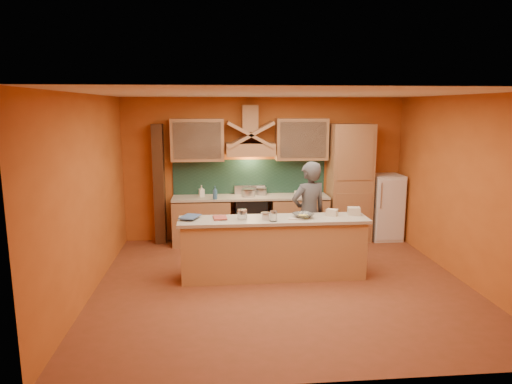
{
  "coord_description": "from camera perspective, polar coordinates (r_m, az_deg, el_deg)",
  "views": [
    {
      "loc": [
        -0.99,
        -6.41,
        2.62
      ],
      "look_at": [
        -0.32,
        0.9,
        1.24
      ],
      "focal_mm": 32.0,
      "sensor_mm": 36.0,
      "label": 1
    }
  ],
  "objects": [
    {
      "name": "ceiling",
      "position": [
        6.49,
        3.59,
        12.18
      ],
      "size": [
        5.5,
        5.0,
        0.01
      ],
      "primitive_type": "cube",
      "color": "white",
      "rests_on": "wall_back"
    },
    {
      "name": "mixing_bowl",
      "position": [
        7.02,
        5.9,
        -2.94
      ],
      "size": [
        0.4,
        0.4,
        0.07
      ],
      "primitive_type": "imported",
      "rotation": [
        0.0,
        0.0,
        0.41
      ],
      "color": "silver",
      "rests_on": "island_top"
    },
    {
      "name": "base_cabinet_right",
      "position": [
        9.03,
        5.36,
        -3.46
      ],
      "size": [
        1.1,
        0.6,
        0.86
      ],
      "primitive_type": "cube",
      "color": "#AD794F",
      "rests_on": "floor"
    },
    {
      "name": "island_top",
      "position": [
        6.98,
        2.22,
        -3.5
      ],
      "size": [
        2.9,
        0.62,
        0.05
      ],
      "primitive_type": "cube",
      "color": "#BAB09D",
      "rests_on": "island_body"
    },
    {
      "name": "jar_small",
      "position": [
        6.77,
        2.18,
        -3.04
      ],
      "size": [
        0.13,
        0.13,
        0.16
      ],
      "primitive_type": "cylinder",
      "rotation": [
        0.0,
        0.0,
        0.16
      ],
      "color": "silver",
      "rests_on": "island_top"
    },
    {
      "name": "pantry_column",
      "position": [
        9.12,
        11.63,
        1.13
      ],
      "size": [
        0.8,
        0.6,
        2.3
      ],
      "primitive_type": "cube",
      "color": "#AD794F",
      "rests_on": "floor"
    },
    {
      "name": "dish_rack",
      "position": [
        8.77,
        6.0,
        -0.26
      ],
      "size": [
        0.34,
        0.28,
        0.11
      ],
      "primitive_type": "cube",
      "rotation": [
        0.0,
        0.0,
        0.17
      ],
      "color": "white",
      "rests_on": "counter_top"
    },
    {
      "name": "wall_left",
      "position": [
        6.76,
        -20.27,
        -0.46
      ],
      "size": [
        0.02,
        5.0,
        2.8
      ],
      "primitive_type": "cube",
      "color": "#C26226",
      "rests_on": "floor"
    },
    {
      "name": "wall_front",
      "position": [
        4.21,
        8.58,
        -6.37
      ],
      "size": [
        5.5,
        0.02,
        2.8
      ],
      "primitive_type": "cube",
      "color": "#C26226",
      "rests_on": "floor"
    },
    {
      "name": "island_body",
      "position": [
        7.11,
        2.19,
        -7.25
      ],
      "size": [
        2.8,
        0.55,
        0.88
      ],
      "primitive_type": "cube",
      "color": "tan",
      "rests_on": "floor"
    },
    {
      "name": "counter_top",
      "position": [
        8.81,
        -0.67,
        -0.64
      ],
      "size": [
        3.0,
        0.62,
        0.04
      ],
      "primitive_type": "cube",
      "color": "#BAB09D",
      "rests_on": "base_cabinet_left"
    },
    {
      "name": "hood_chimney",
      "position": [
        8.79,
        -0.77,
        9.18
      ],
      "size": [
        0.3,
        0.3,
        0.5
      ],
      "primitive_type": "cube",
      "color": "#AD794F",
      "rests_on": "wall_back"
    },
    {
      "name": "range_hood",
      "position": [
        8.72,
        -0.71,
        5.36
      ],
      "size": [
        0.92,
        0.5,
        0.24
      ],
      "primitive_type": "cube",
      "color": "#AD794F",
      "rests_on": "wall_back"
    },
    {
      "name": "book_lower",
      "position": [
        6.95,
        -5.36,
        -3.27
      ],
      "size": [
        0.23,
        0.29,
        0.03
      ],
      "primitive_type": "imported",
      "rotation": [
        0.0,
        0.0,
        0.08
      ],
      "color": "#A8453C",
      "rests_on": "island_top"
    },
    {
      "name": "kitchen_scale",
      "position": [
        6.87,
        1.19,
        -3.13
      ],
      "size": [
        0.11,
        0.11,
        0.09
      ],
      "primitive_type": "cube",
      "rotation": [
        0.0,
        0.0,
        -0.06
      ],
      "color": "white",
      "rests_on": "island_top"
    },
    {
      "name": "pot_small",
      "position": [
        8.92,
        0.67,
        -0.08
      ],
      "size": [
        0.26,
        0.26,
        0.13
      ],
      "primitive_type": "cylinder",
      "rotation": [
        0.0,
        0.0,
        -0.3
      ],
      "color": "#B8B9BF",
      "rests_on": "stove"
    },
    {
      "name": "stove",
      "position": [
        8.91,
        -0.67,
        -3.48
      ],
      "size": [
        0.6,
        0.58,
        0.9
      ],
      "primitive_type": "cube",
      "color": "black",
      "rests_on": "floor"
    },
    {
      "name": "wall_back",
      "position": [
        9.05,
        1.07,
        2.87
      ],
      "size": [
        5.5,
        0.02,
        2.8
      ],
      "primitive_type": "cube",
      "color": "#C26226",
      "rests_on": "floor"
    },
    {
      "name": "jar_large",
      "position": [
        6.88,
        -1.73,
        -2.83
      ],
      "size": [
        0.15,
        0.15,
        0.15
      ],
      "primitive_type": "cylinder",
      "rotation": [
        0.0,
        0.0,
        0.02
      ],
      "color": "silver",
      "rests_on": "island_top"
    },
    {
      "name": "fridge",
      "position": [
        9.46,
        15.87,
        -1.81
      ],
      "size": [
        0.58,
        0.6,
        1.3
      ],
      "primitive_type": "cube",
      "color": "white",
      "rests_on": "floor"
    },
    {
      "name": "soap_bottle_a",
      "position": [
        8.81,
        -6.82,
        0.13
      ],
      "size": [
        0.12,
        0.12,
        0.22
      ],
      "primitive_type": "imported",
      "rotation": [
        0.0,
        0.0,
        0.26
      ],
      "color": "white",
      "rests_on": "counter_top"
    },
    {
      "name": "wall_right",
      "position": [
        7.52,
        24.64,
        0.3
      ],
      "size": [
        0.02,
        5.0,
        2.8
      ],
      "primitive_type": "cube",
      "color": "#C26226",
      "rests_on": "floor"
    },
    {
      "name": "grocery_bag_a",
      "position": [
        7.33,
        12.12,
        -2.36
      ],
      "size": [
        0.21,
        0.18,
        0.12
      ],
      "primitive_type": "cube",
      "rotation": [
        0.0,
        0.0,
        -0.17
      ],
      "color": "beige",
      "rests_on": "island_top"
    },
    {
      "name": "backsplash",
      "position": [
        9.03,
        -0.82,
        1.89
      ],
      "size": [
        3.0,
        0.03,
        0.7
      ],
      "primitive_type": "cube",
      "color": "#18352C",
      "rests_on": "wall_back"
    },
    {
      "name": "cloth",
      "position": [
        6.97,
        5.08,
        -3.28
      ],
      "size": [
        0.26,
        0.22,
        0.02
      ],
      "primitive_type": "cube",
      "rotation": [
        0.0,
        0.0,
        -0.25
      ],
      "color": "beige",
      "rests_on": "island_top"
    },
    {
      "name": "upper_cabinet_left",
      "position": [
        8.76,
        -7.33,
        6.47
      ],
      "size": [
        1.0,
        0.35,
        0.8
      ],
      "primitive_type": "cube",
      "color": "#AD794F",
      "rests_on": "wall_back"
    },
    {
      "name": "grocery_bag_b",
      "position": [
        7.22,
        9.47,
        -2.53
      ],
      "size": [
        0.21,
        0.19,
        0.1
      ],
      "primitive_type": "cube",
      "rotation": [
        0.0,
        0.0,
        -0.52
      ],
      "color": "beige",
      "rests_on": "island_top"
    },
    {
      "name": "soap_bottle_b",
      "position": [
        8.52,
        -5.15,
        -0.08
      ],
      "size": [
        0.1,
        0.1,
        0.25
      ],
      "primitive_type": "imported",
      "rotation": [
        0.0,
        0.0,
        0.05
      ],
      "color": "#356492",
      "rests_on": "counter_top"
    },
    {
      "name": "upper_cabinet_right",
      "position": [
        8.92,
        5.71,
        6.58
      ],
      "size": [
        1.0,
        0.35,
        0.8
      ],
      "primitive_type": "cube",
      "color": "#AD794F",
      "rests_on": "wall_back"
    },
    {
      "name": "bowl_back",
      "position": [
        9.09,
        6.73,
        0.02
      ],
      "size": [
        0.33,
        0.33,
        0.08
      ],
      "primitive_type": "imported",
      "rotation": [
        0.0,
        0.0,
        0.4
      ],
      "color": "silver",
      "rests_on": "counter_top"
    },
    {
      "name": "person",
      "position": [
        7.57,
        6.62,
        -2.78
      ],
      "size": [
        0.74,
        0.61,
        1.75
      ],
      "primitive_type": "imported",
      "rotation": [
        0.0,
        0.0,
        3.5
      ],
      "color": "#4C4C51",
      "rests_on": "floor"
    },
    {
      "name": "floor",
      "position": [
        7.0,
        3.32,
        -11.4
      ],
      "size": [
        5.5,
        5.0,
        0.01
      ],
      "primitive_type": "cube",
      "color": "brown",
      "rests_on": "ground"
    },
    {
      "name": "pot_large",
      "position": [
        8.79,
        -0.96,
        -0.19
      ],
      "size": [
        0.34,
        0.34,
        0.15
      ],
      "primitive_type": "cylinder",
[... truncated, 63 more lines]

